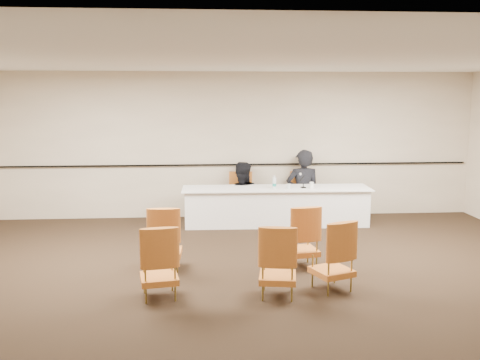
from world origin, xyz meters
The scene contains 19 objects.
floor centered at (0.00, 0.00, 0.00)m, with size 10.00×10.00×0.00m, color black.
ceiling centered at (0.00, 0.00, 3.00)m, with size 10.00×10.00×0.00m, color silver.
wall_back centered at (0.00, 4.00, 1.50)m, with size 10.00×0.04×3.00m, color beige.
wall_rail centered at (0.00, 3.96, 1.10)m, with size 9.80×0.04×0.03m, color black.
panel_table centered at (0.75, 3.20, 0.37)m, with size 3.67×0.85×0.73m, color white, non-canonical shape.
panelist_main centered at (1.38, 3.74, 0.47)m, with size 0.70×0.46×1.92m, color black.
panelist_main_chair centered at (1.38, 3.74, 0.47)m, with size 0.50×0.50×0.95m, color #A5541D, non-canonical shape.
panelist_second centered at (0.10, 3.76, 0.34)m, with size 0.82×0.64×1.68m, color black.
panelist_second_chair centered at (0.10, 3.76, 0.47)m, with size 0.50×0.50×0.95m, color #A5541D, non-canonical shape.
papers centered at (1.14, 3.19, 0.74)m, with size 0.30×0.22×0.00m, color white.
microphone centered at (1.27, 3.14, 0.88)m, with size 0.10×0.20×0.29m, color black, non-canonical shape.
water_bottle centered at (0.70, 3.13, 0.86)m, with size 0.08×0.08×0.25m, color #188880, non-canonical shape.
drinking_glass centered at (0.97, 3.06, 0.78)m, with size 0.06×0.06×0.10m, color silver.
coffee_cup centered at (1.42, 3.06, 0.80)m, with size 0.08×0.08×0.13m, color white.
aud_chair_front_left centered at (-1.25, 0.62, 0.47)m, with size 0.50×0.50×0.95m, color #A5541D, non-canonical shape.
aud_chair_front_right centered at (0.74, 0.54, 0.47)m, with size 0.50×0.50×0.95m, color #A5541D, non-canonical shape.
aud_chair_back_left centered at (-1.26, -0.50, 0.47)m, with size 0.50×0.50×0.95m, color #A5541D, non-canonical shape.
aud_chair_back_mid centered at (0.23, -0.57, 0.47)m, with size 0.50×0.50×0.95m, color #A5541D, non-canonical shape.
aud_chair_back_right centered at (0.98, -0.40, 0.47)m, with size 0.50×0.50×0.95m, color #A5541D, non-canonical shape.
Camera 1 is at (-0.73, -7.01, 2.55)m, focal length 40.00 mm.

